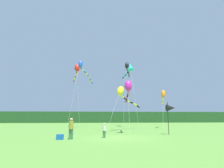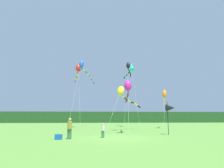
# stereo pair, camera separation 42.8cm
# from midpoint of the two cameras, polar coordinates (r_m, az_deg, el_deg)

# --- Properties ---
(ground_plane) EXTENTS (120.00, 120.00, 0.00)m
(ground_plane) POSITION_cam_midpoint_polar(r_m,az_deg,el_deg) (16.69, 1.26, -15.79)
(ground_plane) COLOR #5B9338
(distant_treeline) EXTENTS (108.00, 2.48, 3.43)m
(distant_treeline) POSITION_cam_midpoint_polar(r_m,az_deg,el_deg) (61.52, -3.69, -9.86)
(distant_treeline) COLOR #234C23
(distant_treeline) RESTS_ON ground
(person_adult) EXTENTS (0.37, 0.37, 1.66)m
(person_adult) POSITION_cam_midpoint_polar(r_m,az_deg,el_deg) (15.91, -12.87, -12.49)
(person_adult) COLOR #3F724C
(person_adult) RESTS_ON ground
(person_child) EXTENTS (0.27, 0.27, 1.22)m
(person_child) POSITION_cam_midpoint_polar(r_m,az_deg,el_deg) (16.63, -3.09, -13.44)
(person_child) COLOR #3F724C
(person_child) RESTS_ON ground
(cooler_box) EXTENTS (0.54, 0.37, 0.41)m
(cooler_box) POSITION_cam_midpoint_polar(r_m,az_deg,el_deg) (15.96, -16.02, -14.96)
(cooler_box) COLOR #1959B2
(cooler_box) RESTS_ON ground
(banner_flag_pole) EXTENTS (0.90, 0.70, 3.24)m
(banner_flag_pole) POSITION_cam_midpoint_polar(r_m,az_deg,el_deg) (20.47, 16.57, -6.93)
(banner_flag_pole) COLOR black
(banner_flag_pole) RESTS_ON ground
(kite_cyan) EXTENTS (1.55, 7.22, 11.54)m
(kite_cyan) POSITION_cam_midpoint_polar(r_m,az_deg,el_deg) (35.07, 5.01, 4.91)
(kite_cyan) COLOR #B2B2B2
(kite_cyan) RESTS_ON ground
(kite_magenta) EXTENTS (0.97, 5.96, 5.76)m
(kite_magenta) POSITION_cam_midpoint_polar(r_m,az_deg,el_deg) (21.18, 4.21, -1.25)
(kite_magenta) COLOR #B2B2B2
(kite_magenta) RESTS_ON ground
(kite_red) EXTENTS (2.14, 8.44, 11.15)m
(kite_red) POSITION_cam_midpoint_polar(r_m,az_deg,el_deg) (34.59, -10.75, 4.44)
(kite_red) COLOR #B2B2B2
(kite_red) RESTS_ON ground
(kite_orange) EXTENTS (2.88, 6.63, 6.10)m
(kite_orange) POSITION_cam_midpoint_polar(r_m,az_deg,el_deg) (31.85, 14.64, -3.39)
(kite_orange) COLOR #B2B2B2
(kite_orange) RESTS_ON ground
(kite_black) EXTENTS (2.73, 8.36, 12.24)m
(kite_black) POSITION_cam_midpoint_polar(r_m,az_deg,el_deg) (37.07, 4.20, 5.14)
(kite_black) COLOR #B2B2B2
(kite_black) RESTS_ON ground
(kite_yellow) EXTENTS (5.76, 7.94, 5.90)m
(kite_yellow) POSITION_cam_midpoint_polar(r_m,az_deg,el_deg) (25.59, 2.69, -2.79)
(kite_yellow) COLOR #B2B2B2
(kite_yellow) RESTS_ON ground
(kite_blue) EXTENTS (3.54, 10.18, 11.14)m
(kite_blue) POSITION_cam_midpoint_polar(r_m,az_deg,el_deg) (32.86, -9.23, 4.91)
(kite_blue) COLOR #B2B2B2
(kite_blue) RESTS_ON ground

